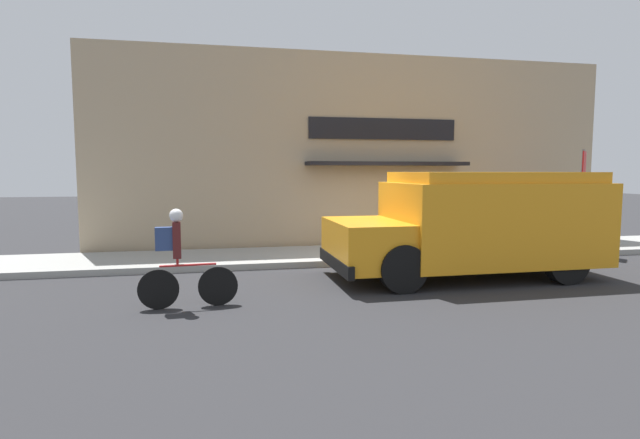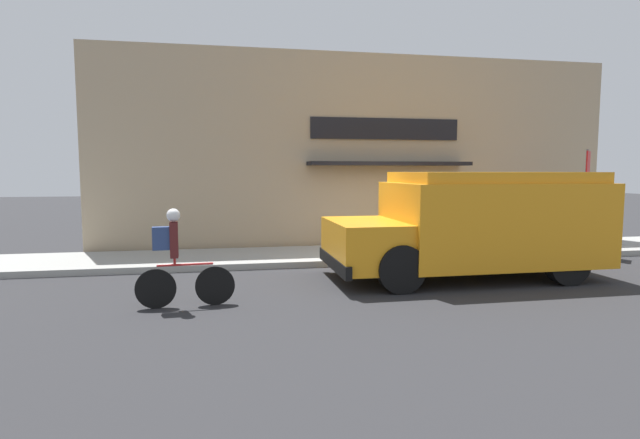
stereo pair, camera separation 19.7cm
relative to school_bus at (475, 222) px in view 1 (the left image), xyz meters
The scene contains 6 objects.
ground_plane 2.25m from the school_bus, 128.33° to the left, with size 70.00×70.00×0.00m, color #2B2B2D.
sidewalk 3.14m from the school_bus, 114.16° to the left, with size 28.00×2.34×0.14m.
storefront 4.55m from the school_bus, 106.21° to the left, with size 14.54×0.99×5.32m.
school_bus is the anchor object (origin of this frame).
cyclist 5.85m from the school_bus, 167.77° to the right, with size 1.54×0.21×1.57m.
stop_sign_post 4.50m from the school_bus, 25.22° to the left, with size 0.45×0.45×2.55m.
Camera 1 is at (-3.92, -10.74, 2.14)m, focal length 28.00 mm.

